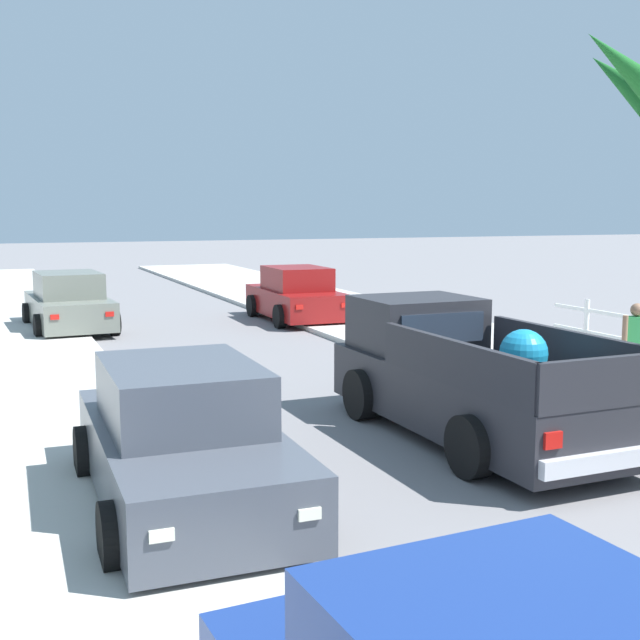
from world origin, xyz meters
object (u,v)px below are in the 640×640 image
(car_left_near, at_px, (69,304))
(pedestrian, at_px, (635,343))
(pickup_truck, at_px, (465,379))
(car_left_far, at_px, (183,442))
(car_right_mid, at_px, (296,296))

(car_left_near, bearing_deg, pedestrian, -54.97)
(pickup_truck, bearing_deg, car_left_far, -163.35)
(car_left_near, bearing_deg, pickup_truck, -71.29)
(car_right_mid, bearing_deg, car_left_far, -115.43)
(car_left_far, relative_size, pedestrian, 2.70)
(car_left_far, distance_m, pedestrian, 8.42)
(car_left_far, height_order, pedestrian, pedestrian)
(car_left_near, relative_size, car_left_far, 1.01)
(car_right_mid, bearing_deg, car_left_near, 176.07)
(car_right_mid, relative_size, pedestrian, 2.70)
(car_left_near, distance_m, car_left_far, 13.59)
(pickup_truck, height_order, car_left_far, pickup_truck)
(car_right_mid, bearing_deg, pedestrian, -80.34)
(pedestrian, bearing_deg, car_left_near, 125.03)
(car_left_near, height_order, pedestrian, pedestrian)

